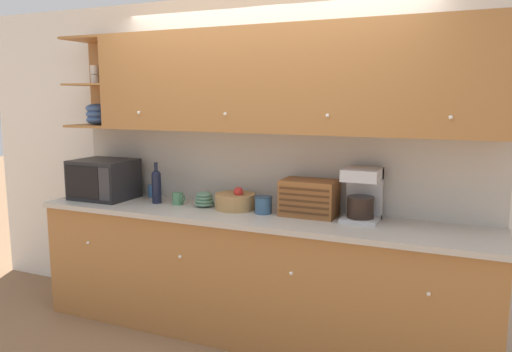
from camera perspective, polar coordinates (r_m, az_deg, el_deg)
name	(u,v)px	position (r m, az deg, el deg)	size (l,w,h in m)	color
ground_plane	(266,319)	(4.30, 1.19, -16.00)	(24.00, 24.00, 0.00)	#896647
wall_back	(268,163)	(3.96, 1.42, 1.49)	(5.86, 0.06, 2.60)	white
counter_unit	(251,275)	(3.86, -0.56, -11.27)	(3.48, 0.63, 0.96)	#A36B38
backsplash_panel	(267,169)	(3.93, 1.21, 0.86)	(3.46, 0.01, 0.60)	#B7B2A8
upper_cabinets	(278,81)	(3.67, 2.58, 10.84)	(3.46, 0.39, 0.75)	#A36B38
microwave	(104,179)	(4.44, -16.99, -0.34)	(0.49, 0.41, 0.33)	black
mug	(153,191)	(4.42, -11.64, -1.69)	(0.10, 0.09, 0.10)	#38669E
wine_bottle	(156,185)	(4.14, -11.31, -1.00)	(0.08, 0.08, 0.34)	black
mug_blue_second	(178,199)	(4.07, -8.92, -2.57)	(0.10, 0.08, 0.10)	#4C845B
bowl_stack_on_counter	(204,200)	(3.97, -5.92, -2.70)	(0.16, 0.16, 0.12)	slate
fruit_basket	(235,201)	(3.87, -2.37, -2.87)	(0.31, 0.31, 0.18)	#A87F4C
storage_canister	(263,205)	(3.72, 0.84, -3.31)	(0.13, 0.13, 0.13)	#33567A
bread_box	(309,198)	(3.66, 6.10, -2.51)	(0.40, 0.26, 0.26)	brown
coffee_maker	(362,194)	(3.56, 12.06, -2.04)	(0.25, 0.27, 0.37)	#B7B7BC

